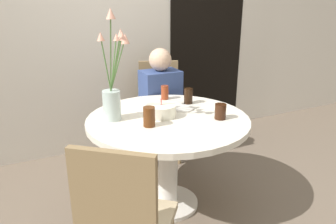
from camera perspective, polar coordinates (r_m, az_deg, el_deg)
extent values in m
plane|color=#6B5B4C|center=(2.61, 0.00, -15.70)|extent=(16.00, 16.00, 0.00)
cube|color=silver|center=(3.30, -9.60, 15.66)|extent=(8.00, 0.05, 2.60)
cube|color=black|center=(3.73, 6.81, 11.93)|extent=(0.90, 0.01, 2.05)
cylinder|color=silver|center=(2.28, 0.00, -1.42)|extent=(1.13, 1.13, 0.04)
cylinder|color=silver|center=(2.42, 0.00, -8.93)|extent=(0.14, 0.14, 0.64)
cylinder|color=silver|center=(2.60, 0.00, -15.43)|extent=(0.45, 0.45, 0.03)
cube|color=tan|center=(3.12, -1.40, -0.41)|extent=(0.51, 0.51, 0.04)
cube|color=olive|center=(3.22, -1.66, 4.86)|extent=(0.37, 0.16, 0.46)
cylinder|color=olive|center=(3.05, -4.34, -5.67)|extent=(0.03, 0.03, 0.42)
cylinder|color=olive|center=(3.07, 2.04, -5.44)|extent=(0.03, 0.03, 0.42)
cylinder|color=olive|center=(3.36, -4.47, -3.24)|extent=(0.03, 0.03, 0.42)
cylinder|color=olive|center=(3.38, 1.31, -3.04)|extent=(0.03, 0.03, 0.42)
cube|color=tan|center=(1.72, -6.60, -18.60)|extent=(0.56, 0.56, 0.04)
cube|color=olive|center=(1.44, -9.51, -14.96)|extent=(0.32, 0.27, 0.46)
cylinder|color=white|center=(2.28, -1.18, 0.25)|extent=(0.21, 0.21, 0.08)
cylinder|color=#E54C4C|center=(2.26, -1.20, 1.80)|extent=(0.01, 0.01, 0.04)
cylinder|color=#B2C6C1|center=(2.24, -9.77, 1.16)|extent=(0.12, 0.12, 0.20)
cylinder|color=#4C7538|center=(2.06, -9.95, 9.70)|extent=(0.03, 0.19, 0.50)
cone|color=#E0997F|center=(1.94, -9.98, 16.56)|extent=(0.06, 0.06, 0.06)
cylinder|color=#4C7538|center=(2.11, -9.01, 8.14)|extent=(0.06, 0.15, 0.37)
cone|color=#E0997F|center=(2.02, -8.00, 13.03)|extent=(0.05, 0.05, 0.05)
cylinder|color=#4C7538|center=(2.17, -10.78, 8.16)|extent=(0.05, 0.03, 0.36)
cone|color=#E0997F|center=(2.15, -11.68, 12.78)|extent=(0.05, 0.05, 0.06)
cylinder|color=#4C7538|center=(2.13, -9.13, 8.42)|extent=(0.06, 0.10, 0.39)
cone|color=#E0997F|center=(2.06, -8.26, 13.52)|extent=(0.04, 0.04, 0.05)
cylinder|color=#4C7538|center=(2.17, -8.74, 8.04)|extent=(0.11, 0.05, 0.34)
cone|color=#E0997F|center=(2.14, -7.49, 12.56)|extent=(0.06, 0.06, 0.06)
cylinder|color=#4C7538|center=(2.22, -9.45, 8.26)|extent=(0.09, 0.10, 0.34)
cone|color=#E0997F|center=(2.25, -8.98, 12.77)|extent=(0.04, 0.04, 0.05)
cylinder|color=silver|center=(2.45, 2.51, 0.64)|extent=(0.17, 0.17, 0.01)
cylinder|color=maroon|center=(2.67, -0.56, 3.42)|extent=(0.06, 0.06, 0.11)
cylinder|color=#33190C|center=(2.26, 9.11, 0.08)|extent=(0.08, 0.08, 0.11)
cylinder|color=#51280F|center=(2.11, -3.30, -0.82)|extent=(0.08, 0.08, 0.13)
cylinder|color=black|center=(2.57, 3.55, 2.80)|extent=(0.07, 0.07, 0.12)
cube|color=#383333|center=(3.13, -1.26, -4.54)|extent=(0.31, 0.24, 0.46)
cube|color=#33477F|center=(2.98, -1.32, 3.24)|extent=(0.34, 0.24, 0.42)
sphere|color=#D1A889|center=(2.91, -1.37, 9.12)|extent=(0.20, 0.20, 0.20)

